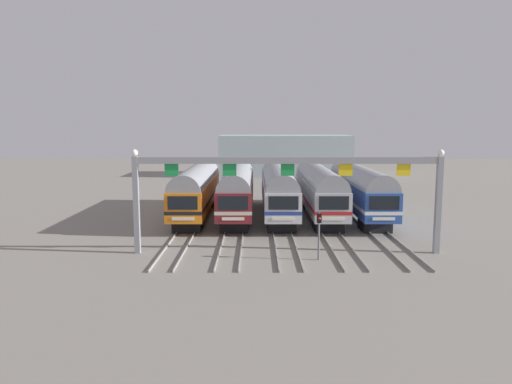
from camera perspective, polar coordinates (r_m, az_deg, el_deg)
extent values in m
plane|color=gray|center=(46.41, 2.35, -2.81)|extent=(160.00, 160.00, 0.00)
cube|color=gray|center=(63.45, -5.91, 0.09)|extent=(0.07, 70.00, 0.15)
cube|color=gray|center=(63.32, -4.62, 0.09)|extent=(0.07, 70.00, 0.15)
cube|color=gray|center=(63.18, -2.46, 0.10)|extent=(0.07, 70.00, 0.15)
cube|color=gray|center=(63.15, -1.16, 0.10)|extent=(0.07, 70.00, 0.15)
cube|color=gray|center=(63.15, 1.01, 0.10)|extent=(0.07, 70.00, 0.15)
cube|color=gray|center=(63.20, 2.31, 0.10)|extent=(0.07, 70.00, 0.15)
cube|color=gray|center=(63.35, 4.47, 0.10)|extent=(0.07, 70.00, 0.15)
cube|color=gray|center=(63.48, 5.76, 0.10)|extent=(0.07, 70.00, 0.15)
cube|color=gray|center=(63.78, 7.90, 0.10)|extent=(0.07, 70.00, 0.15)
cube|color=gray|center=(64.00, 9.17, 0.10)|extent=(0.07, 70.00, 0.15)
cube|color=orange|center=(46.34, -7.13, -0.09)|extent=(2.85, 18.00, 2.35)
cube|color=black|center=(46.39, -7.12, -0.52)|extent=(2.88, 18.02, 0.28)
cylinder|color=gray|center=(46.19, -7.15, 1.35)|extent=(2.74, 17.64, 2.74)
cube|color=black|center=(37.43, -8.78, -1.28)|extent=(2.28, 0.06, 1.03)
cube|color=silver|center=(37.64, -8.75, -3.12)|extent=(1.71, 0.05, 0.24)
cube|color=black|center=(40.46, -8.15, -3.71)|extent=(2.28, 2.60, 1.05)
cube|color=black|center=(52.78, -6.28, -0.98)|extent=(2.28, 2.60, 1.05)
cube|color=maroon|center=(46.04, -2.40, -0.09)|extent=(2.85, 18.00, 2.35)
cube|color=beige|center=(46.09, -2.39, -0.53)|extent=(2.88, 18.02, 0.28)
cylinder|color=gray|center=(45.89, -2.40, 1.36)|extent=(2.74, 17.64, 2.74)
cube|color=black|center=(37.05, -2.92, -1.29)|extent=(2.28, 0.06, 1.03)
cube|color=silver|center=(37.26, -2.91, -3.14)|extent=(1.71, 0.05, 0.24)
cube|color=black|center=(40.11, -2.72, -3.74)|extent=(2.28, 2.60, 1.05)
cube|color=black|center=(52.51, -2.13, -0.98)|extent=(2.28, 2.60, 1.05)
cube|color=silver|center=(46.05, 2.37, -0.09)|extent=(2.85, 18.00, 2.35)
cube|color=navy|center=(46.10, 2.36, -0.52)|extent=(2.88, 18.02, 0.28)
cylinder|color=gray|center=(45.90, 2.37, 1.36)|extent=(2.74, 17.64, 2.74)
cube|color=black|center=(37.07, 2.99, -1.28)|extent=(2.28, 0.06, 1.03)
cube|color=silver|center=(37.28, 2.98, -3.14)|extent=(1.71, 0.05, 0.24)
cube|color=black|center=(40.13, 2.76, -3.73)|extent=(2.28, 2.60, 1.05)
cube|color=black|center=(52.52, 2.05, -0.98)|extent=(2.28, 2.60, 1.05)
cube|color=#4C4C51|center=(50.78, 2.13, 3.74)|extent=(1.10, 1.10, 0.20)
cube|color=#B2B5BA|center=(46.38, 7.09, -0.09)|extent=(2.85, 18.00, 2.35)
cube|color=#B21E1E|center=(46.43, 7.08, -0.52)|extent=(2.88, 18.02, 0.28)
cylinder|color=gray|center=(46.23, 7.12, 1.36)|extent=(2.74, 17.64, 2.74)
cube|color=black|center=(37.48, 8.84, -1.27)|extent=(2.28, 0.06, 1.03)
cube|color=silver|center=(37.69, 8.81, -3.10)|extent=(1.71, 0.05, 0.24)
cube|color=black|center=(40.51, 8.18, -3.69)|extent=(2.28, 2.60, 1.05)
cube|color=black|center=(52.81, 6.20, -0.97)|extent=(2.28, 2.60, 1.05)
cube|color=#284C9E|center=(47.02, 11.72, -0.08)|extent=(2.85, 18.00, 2.35)
cube|color=white|center=(47.07, 11.71, -0.51)|extent=(2.88, 18.02, 0.28)
cylinder|color=gray|center=(46.88, 11.76, 1.34)|extent=(2.74, 17.64, 2.74)
cube|color=black|center=(38.27, 14.51, -1.24)|extent=(2.28, 0.06, 1.03)
cube|color=silver|center=(38.47, 14.45, -3.04)|extent=(1.71, 0.05, 0.24)
cube|color=black|center=(41.24, 13.45, -3.62)|extent=(2.28, 2.60, 1.05)
cube|color=black|center=(53.38, 10.28, -0.96)|extent=(2.28, 2.60, 1.05)
cube|color=#4C4C51|center=(51.66, 10.65, 3.68)|extent=(1.10, 1.10, 0.20)
cube|color=gray|center=(33.46, -14.01, -1.53)|extent=(0.36, 0.36, 6.50)
cube|color=gray|center=(34.69, 20.25, -1.46)|extent=(0.36, 0.36, 6.50)
cube|color=gray|center=(32.22, 3.48, 3.71)|extent=(20.10, 0.32, 0.44)
cube|color=#198C3F|center=(32.68, -10.05, 2.57)|extent=(0.90, 0.08, 0.80)
cube|color=#198C3F|center=(32.25, -3.33, 2.61)|extent=(0.90, 0.08, 0.80)
cube|color=#198C3F|center=(32.27, 3.48, 2.61)|extent=(0.90, 0.08, 0.80)
cube|color=yellow|center=(32.74, 10.18, 2.57)|extent=(0.90, 0.08, 0.80)
cube|color=yellow|center=(33.64, 16.61, 2.51)|extent=(0.90, 0.08, 0.80)
sphere|color=white|center=(33.09, -14.21, 4.46)|extent=(0.44, 0.44, 0.44)
sphere|color=white|center=(34.33, 20.53, 4.32)|extent=(0.44, 0.44, 0.44)
cylinder|color=#59595E|center=(31.42, 7.11, -5.15)|extent=(0.12, 0.12, 3.06)
cube|color=black|center=(31.17, 7.15, -3.03)|extent=(0.28, 0.24, 0.60)
sphere|color=red|center=(31.04, 7.18, -3.08)|extent=(0.18, 0.18, 0.18)
cube|color=#9EB2B7|center=(84.18, 3.13, 4.30)|extent=(21.95, 10.00, 6.84)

